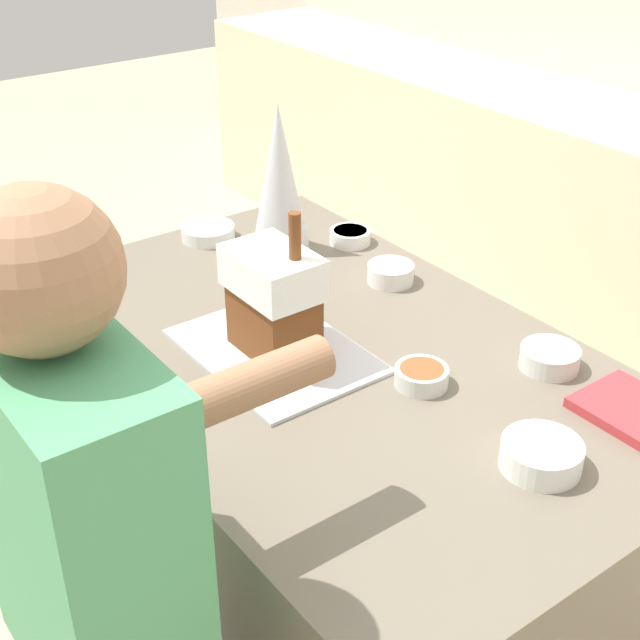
% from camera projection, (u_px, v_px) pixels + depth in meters
% --- Properties ---
extents(kitchen_island, '(1.45, 0.89, 0.92)m').
position_uv_depth(kitchen_island, '(328.00, 520.00, 2.06)').
color(kitchen_island, '#6B6051').
rests_on(kitchen_island, ground_plane).
extents(baking_tray, '(0.41, 0.30, 0.01)m').
position_uv_depth(baking_tray, '(275.00, 351.00, 1.82)').
color(baking_tray, silver).
rests_on(baking_tray, kitchen_island).
extents(gingerbread_house, '(0.19, 0.13, 0.31)m').
position_uv_depth(gingerbread_house, '(274.00, 299.00, 1.76)').
color(gingerbread_house, brown).
rests_on(gingerbread_house, baking_tray).
extents(decorative_tree, '(0.15, 0.15, 0.37)m').
position_uv_depth(decorative_tree, '(279.00, 178.00, 2.17)').
color(decorative_tree, silver).
rests_on(decorative_tree, kitchen_island).
extents(candy_bowl_beside_tree, '(0.12, 0.12, 0.04)m').
position_uv_depth(candy_bowl_beside_tree, '(550.00, 357.00, 1.77)').
color(candy_bowl_beside_tree, silver).
rests_on(candy_bowl_beside_tree, kitchen_island).
extents(candy_bowl_center_rear, '(0.11, 0.11, 0.04)m').
position_uv_depth(candy_bowl_center_rear, '(391.00, 272.00, 2.09)').
color(candy_bowl_center_rear, white).
rests_on(candy_bowl_center_rear, kitchen_island).
extents(candy_bowl_near_tray_left, '(0.14, 0.14, 0.04)m').
position_uv_depth(candy_bowl_near_tray_left, '(208.00, 232.00, 2.30)').
color(candy_bowl_near_tray_left, white).
rests_on(candy_bowl_near_tray_left, kitchen_island).
extents(candy_bowl_front_corner, '(0.10, 0.10, 0.04)m').
position_uv_depth(candy_bowl_front_corner, '(421.00, 376.00, 1.71)').
color(candy_bowl_front_corner, silver).
rests_on(candy_bowl_front_corner, kitchen_island).
extents(candy_bowl_far_right, '(0.10, 0.10, 0.04)m').
position_uv_depth(candy_bowl_far_right, '(350.00, 236.00, 2.28)').
color(candy_bowl_far_right, white).
rests_on(candy_bowl_far_right, kitchen_island).
extents(candy_bowl_behind_tray, '(0.14, 0.14, 0.05)m').
position_uv_depth(candy_bowl_behind_tray, '(541.00, 454.00, 1.50)').
color(candy_bowl_behind_tray, white).
rests_on(candy_bowl_behind_tray, kitchen_island).
extents(cookbook, '(0.18, 0.16, 0.02)m').
position_uv_depth(cookbook, '(632.00, 410.00, 1.64)').
color(cookbook, '#B23338').
rests_on(cookbook, kitchen_island).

